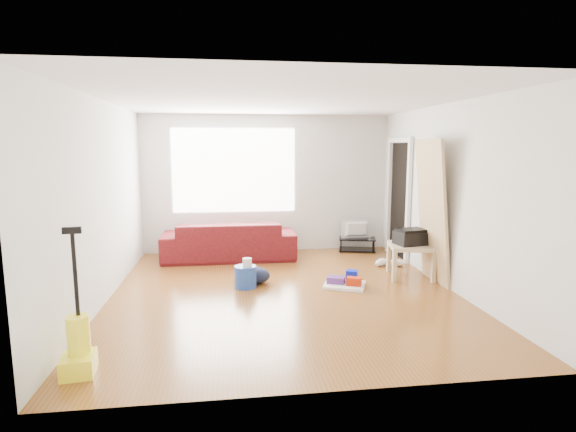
{
  "coord_description": "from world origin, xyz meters",
  "views": [
    {
      "loc": [
        -0.71,
        -5.72,
        1.91
      ],
      "look_at": [
        0.13,
        0.6,
        0.94
      ],
      "focal_mm": 28.0,
      "sensor_mm": 36.0,
      "label": 1
    }
  ],
  "objects": [
    {
      "name": "tv_stand",
      "position": [
        1.65,
        2.22,
        0.13
      ],
      "size": [
        0.73,
        0.53,
        0.25
      ],
      "rotation": [
        0.0,
        0.0,
        -0.26
      ],
      "color": "black",
      "rests_on": "ground"
    },
    {
      "name": "tv",
      "position": [
        1.65,
        2.22,
        0.41
      ],
      "size": [
        0.57,
        0.08,
        0.33
      ],
      "primitive_type": "imported",
      "rotation": [
        0.0,
        0.0,
        3.14
      ],
      "color": "black",
      "rests_on": "tv_stand"
    },
    {
      "name": "cleaning_tray",
      "position": [
        0.88,
        0.15,
        0.06
      ],
      "size": [
        0.67,
        0.61,
        0.2
      ],
      "rotation": [
        0.0,
        0.0,
        -0.38
      ],
      "color": "white",
      "rests_on": "ground"
    },
    {
      "name": "side_table",
      "position": [
        1.95,
        0.47,
        0.42
      ],
      "size": [
        0.72,
        0.72,
        0.49
      ],
      "rotation": [
        0.0,
        0.0,
        -0.21
      ],
      "color": "tan",
      "rests_on": "ground"
    },
    {
      "name": "vacuum",
      "position": [
        -2.0,
        -1.92,
        0.23
      ],
      "size": [
        0.3,
        0.33,
        1.26
      ],
      "rotation": [
        0.0,
        0.0,
        0.12
      ],
      "color": "yellow",
      "rests_on": "ground"
    },
    {
      "name": "toilet_paper",
      "position": [
        -0.47,
        0.25,
        0.21
      ],
      "size": [
        0.13,
        0.13,
        0.12
      ],
      "primitive_type": "cylinder",
      "color": "silver",
      "rests_on": "bucket"
    },
    {
      "name": "bucket",
      "position": [
        -0.5,
        0.28,
        0.0
      ],
      "size": [
        0.34,
        0.34,
        0.3
      ],
      "primitive_type": "cylinder",
      "rotation": [
        0.0,
        0.0,
        0.13
      ],
      "color": "#2046A6",
      "rests_on": "ground"
    },
    {
      "name": "backpack",
      "position": [
        -0.36,
        0.45,
        0.0
      ],
      "size": [
        0.51,
        0.46,
        0.24
      ],
      "primitive_type": "ellipsoid",
      "rotation": [
        0.0,
        0.0,
        -0.3
      ],
      "color": "black",
      "rests_on": "ground"
    },
    {
      "name": "printer",
      "position": [
        1.95,
        0.47,
        0.61
      ],
      "size": [
        0.5,
        0.41,
        0.23
      ],
      "rotation": [
        0.0,
        0.0,
        0.17
      ],
      "color": "black",
      "rests_on": "side_table"
    },
    {
      "name": "room",
      "position": [
        0.07,
        0.15,
        1.25
      ],
      "size": [
        4.51,
        5.01,
        2.51
      ],
      "color": "brown",
      "rests_on": "ground"
    },
    {
      "name": "sofa",
      "position": [
        -0.71,
        1.95,
        0.0
      ],
      "size": [
        2.26,
        0.88,
        0.66
      ],
      "primitive_type": "imported",
      "rotation": [
        0.0,
        0.0,
        3.14
      ],
      "color": "#390A0D",
      "rests_on": "ground"
    },
    {
      "name": "sneakers",
      "position": [
        1.85,
        1.1,
        0.06
      ],
      "size": [
        0.54,
        0.29,
        0.12
      ],
      "rotation": [
        0.0,
        0.0,
        0.24
      ],
      "color": "white",
      "rests_on": "ground"
    },
    {
      "name": "door_panel",
      "position": [
        2.13,
        0.21,
        0.0
      ],
      "size": [
        0.25,
        0.81,
        2.03
      ],
      "primitive_type": "cube",
      "rotation": [
        0.0,
        -0.1,
        0.0
      ],
      "color": "tan",
      "rests_on": "ground"
    }
  ]
}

